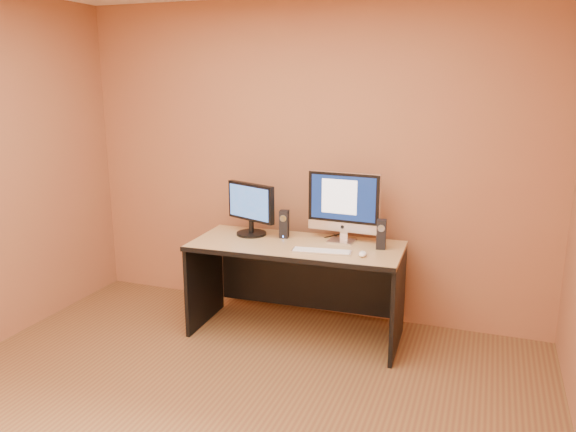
# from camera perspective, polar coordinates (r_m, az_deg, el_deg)

# --- Properties ---
(walls) EXTENTS (4.00, 4.00, 2.60)m
(walls) POSITION_cam_1_polar(r_m,az_deg,el_deg) (2.86, -10.48, 0.12)
(walls) COLOR #97603D
(walls) RESTS_ON ground
(desk) EXTENTS (1.62, 0.75, 0.74)m
(desk) POSITION_cam_1_polar(r_m,az_deg,el_deg) (4.40, 0.82, -7.50)
(desk) COLOR tan
(desk) RESTS_ON ground
(imac) EXTENTS (0.58, 0.24, 0.55)m
(imac) POSITION_cam_1_polar(r_m,az_deg,el_deg) (4.30, 5.56, 0.95)
(imac) COLOR silver
(imac) RESTS_ON desk
(second_monitor) EXTENTS (0.54, 0.40, 0.42)m
(second_monitor) POSITION_cam_1_polar(r_m,az_deg,el_deg) (4.49, -3.77, 0.68)
(second_monitor) COLOR black
(second_monitor) RESTS_ON desk
(speaker_left) EXTENTS (0.08, 0.08, 0.22)m
(speaker_left) POSITION_cam_1_polar(r_m,az_deg,el_deg) (4.42, -0.39, -0.82)
(speaker_left) COLOR black
(speaker_left) RESTS_ON desk
(speaker_right) EXTENTS (0.08, 0.08, 0.22)m
(speaker_right) POSITION_cam_1_polar(r_m,az_deg,el_deg) (4.19, 9.46, -1.85)
(speaker_right) COLOR black
(speaker_right) RESTS_ON desk
(keyboard) EXTENTS (0.44, 0.17, 0.02)m
(keyboard) POSITION_cam_1_polar(r_m,az_deg,el_deg) (4.08, 3.42, -3.58)
(keyboard) COLOR silver
(keyboard) RESTS_ON desk
(mouse) EXTENTS (0.07, 0.11, 0.04)m
(mouse) POSITION_cam_1_polar(r_m,az_deg,el_deg) (4.02, 7.59, -3.83)
(mouse) COLOR white
(mouse) RESTS_ON desk
(cable_a) EXTENTS (0.13, 0.19, 0.01)m
(cable_a) POSITION_cam_1_polar(r_m,az_deg,el_deg) (4.46, 5.11, -2.19)
(cable_a) COLOR black
(cable_a) RESTS_ON desk
(cable_b) EXTENTS (0.11, 0.15, 0.01)m
(cable_b) POSITION_cam_1_polar(r_m,az_deg,el_deg) (4.50, 4.59, -2.01)
(cable_b) COLOR black
(cable_b) RESTS_ON desk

